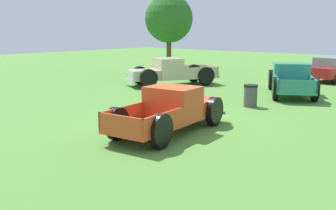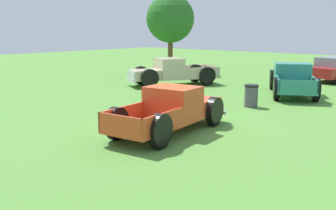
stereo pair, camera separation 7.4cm
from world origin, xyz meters
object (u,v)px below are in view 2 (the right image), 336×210
pickup_truck_behind_right (168,72)px  sedan_distant_a (336,68)px  pickup_truck_behind_left (292,79)px  oak_tree_east (170,19)px  pickup_truck_foreground (174,110)px  trash_can (251,96)px

pickup_truck_behind_right → sedan_distant_a: 10.78m
pickup_truck_behind_left → oak_tree_east: bearing=163.3°
pickup_truck_foreground → oak_tree_east: 17.38m
sedan_distant_a → pickup_truck_foreground: bearing=-88.8°
pickup_truck_behind_left → trash_can: size_ratio=5.61×
pickup_truck_foreground → trash_can: 5.17m
pickup_truck_behind_left → oak_tree_east: (-10.99, 3.30, 3.20)m
sedan_distant_a → oak_tree_east: 11.86m
trash_can → oak_tree_east: oak_tree_east is taller
pickup_truck_foreground → pickup_truck_behind_left: (-0.29, 9.52, 0.05)m
pickup_truck_behind_right → oak_tree_east: oak_tree_east is taller
oak_tree_east → trash_can: bearing=-34.4°
pickup_truck_behind_left → pickup_truck_behind_right: (-6.70, -1.85, 0.01)m
pickup_truck_foreground → trash_can: bearing=91.2°
pickup_truck_behind_right → trash_can: bearing=-20.0°
pickup_truck_behind_right → trash_can: (6.89, -2.51, -0.28)m
sedan_distant_a → oak_tree_east: bearing=-163.0°
pickup_truck_behind_left → pickup_truck_foreground: bearing=-88.2°
trash_can → pickup_truck_behind_right: bearing=160.0°
pickup_truck_foreground → pickup_truck_behind_right: size_ratio=0.91×
pickup_truck_behind_right → sedan_distant_a: size_ratio=1.14×
pickup_truck_foreground → sedan_distant_a: bearing=91.2°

